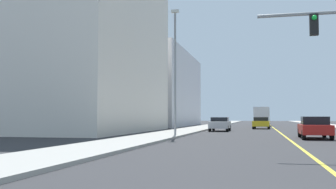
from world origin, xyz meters
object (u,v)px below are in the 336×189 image
(street_lamp, at_px, (175,66))
(car_yellow, at_px, (261,123))
(delivery_truck, at_px, (262,116))
(car_silver, at_px, (220,124))
(car_red, at_px, (315,127))

(street_lamp, bearing_deg, car_yellow, 73.86)
(delivery_truck, bearing_deg, car_silver, -98.52)
(street_lamp, xyz_separation_m, car_silver, (2.03, 12.41, -4.42))
(car_yellow, height_order, delivery_truck, delivery_truck)
(car_yellow, xyz_separation_m, delivery_truck, (0.20, 15.79, 0.85))
(street_lamp, height_order, car_silver, street_lamp)
(car_yellow, bearing_deg, street_lamp, -103.34)
(car_yellow, bearing_deg, delivery_truck, 92.07)
(car_silver, distance_m, delivery_truck, 25.20)
(car_red, distance_m, delivery_truck, 37.27)
(car_yellow, bearing_deg, car_red, -78.31)
(car_yellow, distance_m, car_silver, 9.93)
(street_lamp, relative_size, car_red, 2.00)
(street_lamp, xyz_separation_m, delivery_truck, (6.40, 37.21, -3.57))
(car_red, xyz_separation_m, delivery_truck, (-3.13, 37.13, 0.85))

